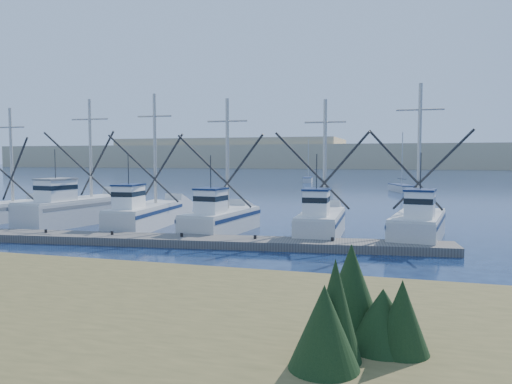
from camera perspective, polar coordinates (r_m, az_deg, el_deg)
ground at (r=19.40m, az=-3.77°, el=-10.01°), size 500.00×500.00×0.00m
floating_dock at (r=27.86m, az=-12.40°, el=-5.34°), size 32.28×5.72×0.43m
dune_ridge at (r=227.76m, az=14.78°, el=3.95°), size 360.00×60.00×10.00m
trawler_fleet at (r=32.62m, az=-9.59°, el=-2.62°), size 32.13×9.46×9.01m
sailboat_near at (r=70.68m, az=16.30°, el=0.43°), size 3.68×6.56×8.10m
sailboat_far at (r=93.53m, az=5.95°, el=1.41°), size 2.24×5.74×8.10m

